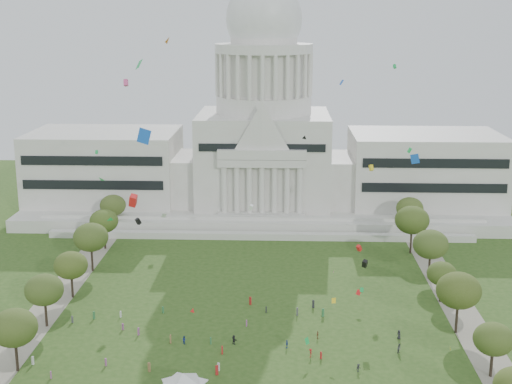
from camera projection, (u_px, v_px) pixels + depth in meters
The scene contains 27 objects.
ground at pixel (247, 368), 138.23m from camera, with size 400.00×400.00×0.00m, color #2A4B17.
capitol at pixel (264, 149), 243.03m from camera, with size 160.00×64.50×91.30m.
path_left at pixel (52, 303), 169.08m from camera, with size 8.00×160.00×0.04m, color gray.
path_right at pixel (460, 309), 165.57m from camera, with size 8.00×160.00×0.04m, color gray.
row_tree_l_1 at pixel (14, 328), 134.81m from camera, with size 8.86×8.86×12.59m.
row_tree_r_1 at pixel (494, 339), 133.00m from camera, with size 7.58×7.58×10.78m.
row_tree_l_2 at pixel (44, 290), 154.61m from camera, with size 8.42×8.42×11.97m.
row_tree_r_2 at pixel (459, 291), 151.20m from camera, with size 9.55×9.55×13.58m.
row_tree_l_3 at pixel (71, 265), 170.76m from camera, with size 8.12×8.12×11.55m.
row_tree_r_3 at pixel (442, 274), 168.35m from camera, with size 7.01×7.01×9.98m.
row_tree_l_4 at pixel (91, 237), 188.42m from camera, with size 9.29×9.29×13.21m.
row_tree_r_4 at pixel (431, 244), 182.89m from camera, with size 9.19×9.19×13.06m.
row_tree_l_5 at pixel (104, 221), 206.73m from camera, with size 8.33×8.33×11.85m.
row_tree_r_5 at pixel (412, 220), 202.33m from camera, with size 9.82×9.82×13.96m.
row_tree_l_6 at pixel (113, 205), 224.41m from camera, with size 8.19×8.19×11.64m.
row_tree_r_6 at pixel (410, 208), 219.97m from camera, with size 8.42×8.42×11.97m.
event_tent at pixel (183, 379), 125.99m from camera, with size 12.04×12.04×5.13m.
person_0 at pixel (399, 335), 150.22m from camera, with size 0.98×0.64×2.00m, color #26262B.
person_2 at pixel (399, 348), 143.99m from camera, with size 0.97×0.60×2.00m, color #4C4C51.
person_3 at pixel (310, 353), 142.24m from camera, with size 1.17×0.60×1.81m, color #B21E1E.
person_4 at pixel (287, 344), 146.16m from camera, with size 1.05×0.57×1.79m, color navy.
person_5 at pixel (234, 340), 147.91m from camera, with size 1.84×0.73×1.99m, color #26262B.
person_8 at pixel (184, 340), 148.03m from camera, with size 0.86×0.53×1.77m, color navy.
person_9 at pixel (358, 368), 136.35m from camera, with size 1.07×0.55×1.65m, color #26262B.
person_10 at pixel (318, 335), 150.42m from camera, with size 1.00×0.54×1.70m, color olive.
distant_crowd at pixel (198, 332), 151.80m from camera, with size 58.49×37.11×1.94m.
kite_swarm at pixel (257, 206), 138.24m from camera, with size 92.97×108.86×59.53m.
Camera 1 is at (6.45, -125.79, 66.41)m, focal length 50.00 mm.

